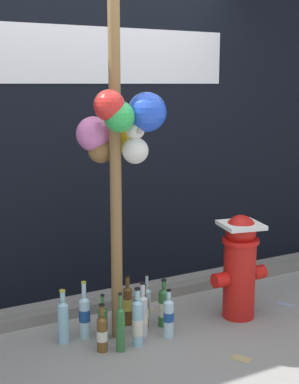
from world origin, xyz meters
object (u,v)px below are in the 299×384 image
bottle_5 (164,307)px  bottle_8 (84,315)px  fire_hydrant (240,264)px  bottle_2 (169,317)px  bottle_0 (138,322)px  bottle_4 (144,311)px  memorial_post (118,97)px  bottle_6 (143,314)px  bottle_9 (128,304)px  bottle_10 (102,333)px  bottle_7 (120,328)px  bottle_1 (147,303)px  bottle_3 (103,322)px  bottle_11 (63,320)px

bottle_5 → bottle_8: bearing=170.2°
fire_hydrant → bottle_2: fire_hydrant is taller
bottle_0 → bottle_4: (0.16, 0.21, -0.04)m
memorial_post → bottle_0: bearing=-78.9°
bottle_2 → bottle_6: (-0.15, 0.09, 0.01)m
bottle_4 → bottle_9: bottle_9 is taller
bottle_2 → bottle_10: (-0.48, 0.02, -0.02)m
bottle_7 → bottle_9: (0.22, 0.34, -0.00)m
bottle_1 → bottle_8: bearing=-174.5°
bottle_3 → bottle_6: bearing=-19.1°
bottle_0 → bottle_9: bearing=75.7°
bottle_7 → bottle_10: (-0.11, 0.05, -0.03)m
bottle_8 → bottle_10: bottle_8 is taller
bottle_5 → bottle_6: bottle_6 is taller
fire_hydrant → bottle_10: size_ratio=2.40×
bottle_0 → bottle_11: 0.50m
fire_hydrant → bottle_0: 0.91m
fire_hydrant → bottle_9: bearing=161.3°
bottle_5 → bottle_11: size_ratio=0.94×
memorial_post → bottle_10: size_ratio=9.40×
bottle_4 → bottle_7: bottle_7 is taller
bottle_6 → bottle_8: (-0.36, 0.17, 0.00)m
bottle_2 → bottle_4: size_ratio=1.04×
memorial_post → bottle_0: size_ratio=7.61×
memorial_post → bottle_7: bearing=-114.4°
memorial_post → bottle_0: (0.04, -0.19, -1.47)m
bottle_7 → bottle_2: bearing=4.4°
memorial_post → bottle_10: bearing=-141.9°
bottle_3 → bottle_5: 0.47m
bottle_7 → fire_hydrant: bearing=4.0°
bottle_0 → bottle_5: size_ratio=1.14×
bottle_8 → bottle_11: bottle_8 is taller
bottle_6 → bottle_10: size_ratio=1.21×
bottle_5 → bottle_6: bearing=-160.6°
memorial_post → bottle_7: memorial_post is taller
fire_hydrant → bottle_10: bearing=-179.1°
memorial_post → bottle_9: memorial_post is taller
bottle_1 → bottle_5: size_ratio=1.01×
bottle_5 → fire_hydrant: bearing=-12.2°
fire_hydrant → bottle_7: bearing=-176.0°
bottle_0 → bottle_6: bearing=48.0°
fire_hydrant → bottle_4: bearing=167.6°
bottle_1 → bottle_8: bottle_8 is taller
bottle_11 → fire_hydrant: bearing=-9.5°
bottle_2 → bottle_3: 0.45m
bottle_0 → bottle_10: bearing=171.9°
bottle_9 → bottle_11: same height
bottle_2 → bottle_9: 0.35m
memorial_post → bottle_5: 1.52m
bottle_6 → bottle_9: bottle_6 is taller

